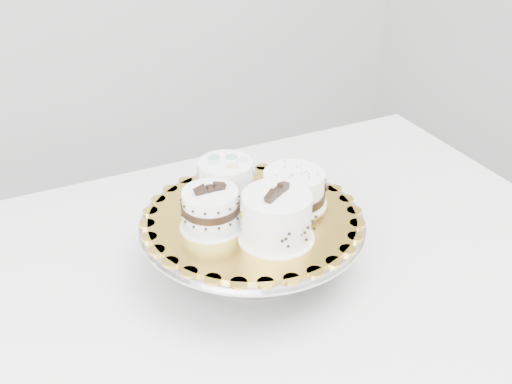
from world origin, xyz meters
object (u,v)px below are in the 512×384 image
table (252,297)px  cake_banded (211,211)px  cake_swirl (277,218)px  cake_board (252,218)px  cake_ribbon (294,189)px  cake_dots (226,179)px  cake_stand (252,235)px

table → cake_banded: (-0.08, -0.00, 0.21)m
table → cake_swirl: 0.23m
cake_swirl → table: bearing=61.1°
cake_board → cake_ribbon: cake_ribbon is taller
cake_dots → cake_board: bearing=-68.4°
cake_board → cake_dots: size_ratio=2.93×
cake_banded → cake_board: bearing=-0.3°
table → cake_board: bearing=-106.0°
table → cake_board: size_ratio=3.84×
cake_board → cake_swirl: bearing=-91.3°
cake_banded → cake_ribbon: 0.15m
cake_banded → cake_ribbon: size_ratio=0.82×
cake_swirl → cake_ribbon: 0.11m
cake_board → cake_stand: bearing=110.6°
table → cake_dots: size_ratio=11.26×
cake_ribbon → cake_dots: bearing=125.9°
table → cake_dots: cake_dots is taller
cake_board → table: bearing=67.6°
table → cake_board: 0.18m
cake_stand → cake_board: (0.00, -0.00, 0.03)m
cake_swirl → cake_ribbon: bearing=15.6°
cake_dots → cake_swirl: bearing=-71.0°
table → cake_dots: 0.23m
cake_stand → table: bearing=67.6°
table → cake_board: cake_board is taller
cake_dots → cake_ribbon: cake_dots is taller
cake_swirl → cake_banded: (-0.07, 0.08, -0.01)m
cake_swirl → cake_stand: bearing=64.0°
cake_ribbon → cake_stand: bearing=166.1°
cake_dots → cake_ribbon: size_ratio=0.95×
cake_stand → cake_banded: cake_banded is taller
cake_swirl → cake_dots: 0.15m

